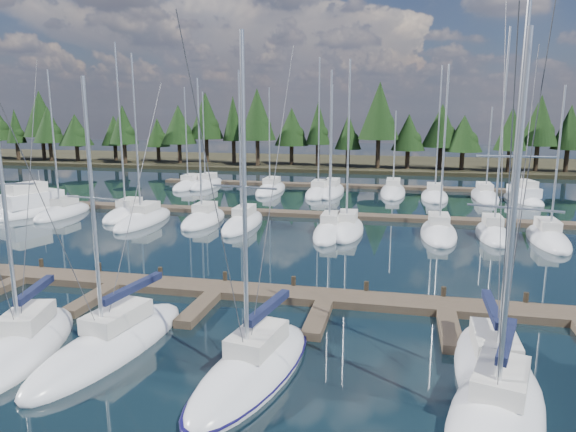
% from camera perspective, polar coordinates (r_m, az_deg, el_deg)
% --- Properties ---
extents(ground, '(260.00, 260.00, 0.00)m').
position_cam_1_polar(ground, '(39.97, -1.76, -2.75)').
color(ground, black).
rests_on(ground, ground).
extents(far_shore, '(220.00, 30.00, 0.60)m').
position_cam_1_polar(far_shore, '(98.47, 6.85, 5.85)').
color(far_shore, black).
rests_on(far_shore, ground).
extents(main_dock, '(44.00, 6.13, 0.90)m').
position_cam_1_polar(main_dock, '(28.35, -8.10, -8.48)').
color(main_dock, '#4C3F2F').
rests_on(main_dock, ground).
extents(back_docks, '(50.00, 21.80, 0.40)m').
position_cam_1_polar(back_docks, '(58.72, 2.92, 2.03)').
color(back_docks, '#4C3F2F').
rests_on(back_docks, ground).
extents(front_sailboat_2, '(4.55, 8.21, 12.94)m').
position_cam_1_polar(front_sailboat_2, '(24.66, -27.14, -12.61)').
color(front_sailboat_2, silver).
rests_on(front_sailboat_2, ground).
extents(front_sailboat_3, '(4.05, 9.66, 11.94)m').
position_cam_1_polar(front_sailboat_3, '(23.36, -18.96, -13.32)').
color(front_sailboat_3, silver).
rests_on(front_sailboat_3, ground).
extents(front_sailboat_4, '(4.37, 9.17, 13.26)m').
position_cam_1_polar(front_sailboat_4, '(20.30, -3.91, -16.59)').
color(front_sailboat_4, silver).
rests_on(front_sailboat_4, ground).
extents(front_sailboat_5, '(5.08, 8.88, 12.91)m').
position_cam_1_polar(front_sailboat_5, '(18.96, 22.20, -19.67)').
color(front_sailboat_5, silver).
rests_on(front_sailboat_5, ground).
extents(front_sailboat_6, '(2.90, 8.86, 15.21)m').
position_cam_1_polar(front_sailboat_6, '(21.45, 21.93, -15.78)').
color(front_sailboat_6, silver).
rests_on(front_sailboat_6, ground).
extents(back_sailboat_rows, '(45.69, 32.92, 16.77)m').
position_cam_1_polar(back_sailboat_rows, '(54.16, 2.12, 1.31)').
color(back_sailboat_rows, silver).
rests_on(back_sailboat_rows, ground).
extents(motor_yacht_left, '(6.28, 10.73, 5.11)m').
position_cam_1_polar(motor_yacht_left, '(56.23, -26.55, 0.77)').
color(motor_yacht_left, silver).
rests_on(motor_yacht_left, ground).
extents(motor_yacht_right, '(4.51, 8.34, 3.96)m').
position_cam_1_polar(motor_yacht_right, '(63.28, 24.69, 1.91)').
color(motor_yacht_right, silver).
rests_on(motor_yacht_right, ground).
extents(tree_line, '(184.40, 11.68, 14.09)m').
position_cam_1_polar(tree_line, '(88.29, 6.12, 9.96)').
color(tree_line, black).
rests_on(tree_line, far_shore).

